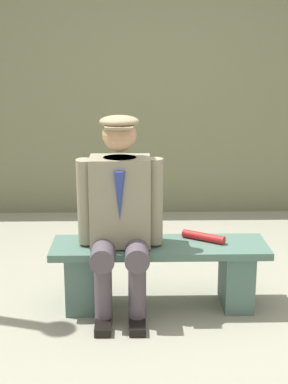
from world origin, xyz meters
name	(u,v)px	position (x,y,z in m)	size (l,w,h in m)	color
ground_plane	(159,305)	(0.00, 0.00, 0.00)	(30.00, 30.00, 0.00)	gray
bench	(159,268)	(0.00, 0.00, 0.27)	(1.40, 0.40, 0.43)	#48695C
seated_man	(120,210)	(0.25, 0.06, 0.68)	(0.55, 0.57, 1.27)	gray
rolled_magazine	(203,237)	(-0.29, -0.06, 0.46)	(0.05, 0.05, 0.30)	#B21E1E
stadium_wall	(149,105)	(0.00, -2.33, 1.11)	(12.00, 0.24, 2.22)	#696D4E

